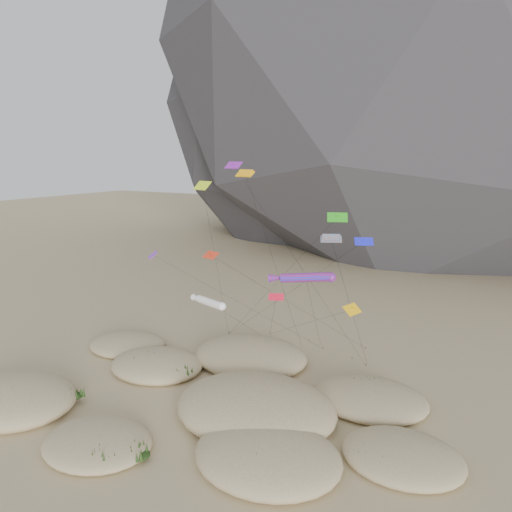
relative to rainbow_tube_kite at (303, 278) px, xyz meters
The scene contains 9 objects.
ground 19.30m from the rainbow_tube_kite, 114.40° to the right, with size 500.00×500.00×0.00m, color #CCB789.
dunes 16.84m from the rainbow_tube_kite, 128.68° to the right, with size 52.59×35.77×4.44m.
dune_grass 16.72m from the rainbow_tube_kite, 124.71° to the right, with size 41.45×30.12×1.42m.
kite_stakes 18.10m from the rainbow_tube_kite, 109.93° to the left, with size 22.05×5.76×0.30m.
rainbow_tube_kite is the anchor object (origin of this frame).
white_tube_kite 12.21m from the rainbow_tube_kite, 165.59° to the right, with size 7.07×15.57×10.20m.
orange_parafoil 13.65m from the rainbow_tube_kite, behind, with size 4.15×11.74×25.39m.
multi_parafoil 6.69m from the rainbow_tube_kite, 26.68° to the right, with size 2.40×12.87×18.88m.
delta_kites 6.27m from the rainbow_tube_kite, 162.74° to the right, with size 28.67×22.81×26.28m.
Camera 1 is at (27.74, -38.56, 27.10)m, focal length 35.00 mm.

